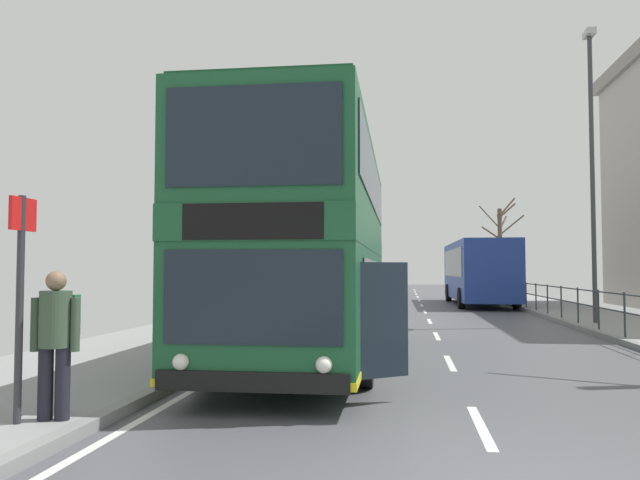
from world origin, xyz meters
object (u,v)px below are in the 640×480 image
pedestrian_companion (57,333)px  bare_tree_far_00 (500,245)px  background_bus_far_lane (478,271)px  double_decker_bus_main (313,247)px  bus_stop_sign_near (21,281)px  street_lamp_far_side (592,155)px

pedestrian_companion → bare_tree_far_00: 37.45m
pedestrian_companion → background_bus_far_lane: bearing=73.7°
double_decker_bus_main → background_bus_far_lane: (5.56, 19.78, -0.53)m
pedestrian_companion → bus_stop_sign_near: bearing=-141.4°
background_bus_far_lane → bus_stop_sign_near: (-7.82, -25.98, -0.07)m
pedestrian_companion → bus_stop_sign_near: size_ratio=0.67×
double_decker_bus_main → background_bus_far_lane: double_decker_bus_main is taller
street_lamp_far_side → bare_tree_far_00: (0.52, 22.21, -1.94)m
background_bus_far_lane → pedestrian_companion: (-7.53, -25.75, -0.64)m
double_decker_bus_main → bus_stop_sign_near: double_decker_bus_main is taller
street_lamp_far_side → bare_tree_far_00: 22.30m
bus_stop_sign_near → background_bus_far_lane: bearing=73.2°
background_bus_far_lane → bus_stop_sign_near: size_ratio=4.30×
street_lamp_far_side → pedestrian_companion: bearing=-125.1°
pedestrian_companion → double_decker_bus_main: bearing=71.7°
pedestrian_companion → street_lamp_far_side: (9.66, 13.75, 4.30)m
background_bus_far_lane → street_lamp_far_side: 12.72m
bus_stop_sign_near → bare_tree_far_00: bare_tree_far_00 is taller
background_bus_far_lane → bare_tree_far_00: bearing=75.4°
bare_tree_far_00 → pedestrian_companion: bearing=-105.8°
bus_stop_sign_near → street_lamp_far_side: bearing=54.5°
background_bus_far_lane → street_lamp_far_side: (2.13, -12.00, 3.66)m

